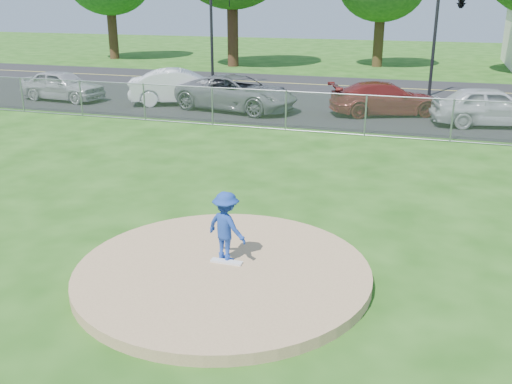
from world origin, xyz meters
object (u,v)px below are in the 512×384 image
pitcher (226,227)px  parked_car_silver (62,85)px  traffic_signal_center (459,2)px  parked_car_darkred (385,99)px  parked_car_white (182,87)px  parked_car_pearl (491,106)px  parked_car_gray (237,93)px  traffic_signal_left (215,24)px  traffic_cone (215,102)px

pitcher → parked_car_silver: (-14.07, 14.73, -0.13)m
traffic_signal_center → parked_car_darkred: 7.47m
pitcher → parked_car_white: size_ratio=0.27×
parked_car_white → parked_car_silver: bearing=74.4°
parked_car_silver → parked_car_pearl: size_ratio=0.95×
parked_car_gray → parked_car_darkred: 6.50m
parked_car_silver → parked_car_darkred: parked_car_silver is taller
parked_car_darkred → pitcher: bearing=152.6°
traffic_signal_left → parked_car_pearl: traffic_signal_left is taller
traffic_signal_center → traffic_cone: size_ratio=9.32×
parked_car_silver → parked_car_darkred: 15.47m
traffic_cone → parked_car_white: parked_car_white is taller
traffic_signal_left → parked_car_gray: traffic_signal_left is taller
pitcher → parked_car_gray: size_ratio=0.24×
pitcher → parked_car_gray: 15.76m
pitcher → traffic_signal_center: bearing=-78.3°
pitcher → parked_car_darkred: (1.35, 15.88, -0.16)m
pitcher → parked_car_darkred: size_ratio=0.28×
traffic_signal_center → parked_car_silver: bearing=-159.0°
traffic_signal_left → traffic_signal_center: 12.79m
traffic_signal_left → parked_car_white: traffic_signal_left is taller
traffic_signal_left → parked_car_white: size_ratio=1.15×
parked_car_silver → parked_car_pearl: parked_car_pearl is taller
parked_car_silver → pitcher: bearing=-130.9°
parked_car_gray → parked_car_silver: bearing=103.1°
parked_car_white → parked_car_pearl: size_ratio=1.08×
parked_car_silver → parked_car_white: (5.98, 0.89, 0.08)m
pitcher → traffic_cone: bearing=-45.3°
traffic_cone → parked_car_pearl: parked_car_pearl is taller
traffic_cone → parked_car_pearl: (11.66, 0.02, 0.47)m
pitcher → traffic_signal_left: bearing=-45.8°
traffic_cone → parked_car_darkred: size_ratio=0.13×
pitcher → parked_car_darkred: pitcher is taller
parked_car_white → parked_car_darkred: bearing=-112.4°
traffic_signal_left → parked_car_darkred: (10.07, -5.79, -2.66)m
traffic_cone → traffic_signal_left: bearing=110.8°
parked_car_gray → parked_car_darkred: parked_car_gray is taller
parked_car_pearl → traffic_signal_center: bearing=-0.3°
pitcher → parked_car_white: bearing=-40.4°
traffic_signal_center → parked_car_gray: (-9.09, -6.75, -3.83)m
parked_car_silver → parked_car_darkred: size_ratio=0.89×
pitcher → parked_car_gray: parked_car_gray is taller
parked_car_silver → parked_car_gray: 9.00m
traffic_signal_center → parked_car_darkred: (-2.66, -5.79, -3.91)m
traffic_cone → parked_car_gray: parked_car_gray is taller
traffic_cone → parked_car_gray: (1.06, 0.05, 0.47)m
parked_car_silver → parked_car_pearl: (19.59, 0.16, 0.04)m
traffic_signal_left → parked_car_gray: (3.64, -6.75, -2.58)m
parked_car_darkred → parked_car_silver: bearing=71.7°
traffic_signal_center → parked_car_silver: 19.76m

